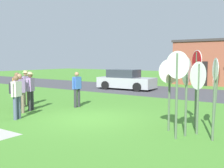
% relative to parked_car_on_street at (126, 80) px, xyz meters
% --- Properties ---
extents(ground_plane, '(80.00, 80.00, 0.00)m').
position_rel_parked_car_on_street_xyz_m(ground_plane, '(4.21, -9.39, -0.69)').
color(ground_plane, '#47842D').
extents(street_asphalt, '(60.00, 6.40, 0.01)m').
position_rel_parked_car_on_street_xyz_m(street_asphalt, '(4.21, 0.48, -0.68)').
color(street_asphalt, '#424247').
rests_on(street_asphalt, ground).
extents(building_background, '(5.46, 4.48, 4.02)m').
position_rel_parked_car_on_street_xyz_m(building_background, '(3.85, 8.26, 1.33)').
color(building_background, brown).
rests_on(building_background, ground).
extents(parked_car_on_street, '(4.41, 2.24, 1.51)m').
position_rel_parked_car_on_street_xyz_m(parked_car_on_street, '(0.00, 0.00, 0.00)').
color(parked_car_on_street, '#A5A8AD').
rests_on(parked_car_on_street, ground).
extents(stop_sign_nearest, '(0.24, 0.82, 2.23)m').
position_rel_parked_car_on_street_xyz_m(stop_sign_nearest, '(8.29, -9.18, 0.84)').
color(stop_sign_nearest, '#51664C').
rests_on(stop_sign_nearest, ground).
extents(stop_sign_rear_right, '(0.76, 0.21, 2.53)m').
position_rel_parked_car_on_street_xyz_m(stop_sign_rear_right, '(7.95, -10.01, 1.05)').
color(stop_sign_rear_right, '#51664C').
rests_on(stop_sign_rear_right, ground).
extents(stop_sign_leaning_left, '(0.48, 0.62, 2.30)m').
position_rel_parked_car_on_street_xyz_m(stop_sign_leaning_left, '(7.43, -9.31, 0.89)').
color(stop_sign_leaning_left, '#51664C').
rests_on(stop_sign_leaning_left, ground).
extents(stop_sign_far_back, '(0.31, 0.56, 2.33)m').
position_rel_parked_car_on_street_xyz_m(stop_sign_far_back, '(8.87, -9.57, 0.86)').
color(stop_sign_far_back, '#51664C').
rests_on(stop_sign_far_back, ground).
extents(stop_sign_low_front, '(0.17, 0.89, 2.15)m').
position_rel_parked_car_on_street_xyz_m(stop_sign_low_front, '(8.60, -8.28, 0.79)').
color(stop_sign_low_front, '#51664C').
rests_on(stop_sign_low_front, ground).
extents(stop_sign_leaning_right, '(0.08, 0.81, 2.35)m').
position_rel_parked_car_on_street_xyz_m(stop_sign_leaning_right, '(8.07, -9.58, 0.93)').
color(stop_sign_leaning_right, '#51664C').
rests_on(stop_sign_leaning_right, ground).
extents(stop_sign_rear_left, '(0.49, 0.54, 2.60)m').
position_rel_parked_car_on_street_xyz_m(stop_sign_rear_left, '(7.98, -8.38, 1.07)').
color(stop_sign_rear_left, '#51664C').
rests_on(stop_sign_rear_left, ground).
extents(person_in_dark_shirt, '(0.31, 0.57, 1.74)m').
position_rel_parked_car_on_street_xyz_m(person_in_dark_shirt, '(-0.20, -8.95, 0.30)').
color(person_in_dark_shirt, '#7A6B56').
rests_on(person_in_dark_shirt, ground).
extents(person_with_sunhat, '(0.30, 0.56, 1.69)m').
position_rel_parked_car_on_street_xyz_m(person_with_sunhat, '(0.23, -9.75, 0.26)').
color(person_with_sunhat, '#4C5670').
rests_on(person_with_sunhat, ground).
extents(person_on_left, '(0.34, 0.53, 1.74)m').
position_rel_parked_car_on_street_xyz_m(person_on_left, '(1.02, -9.64, 0.30)').
color(person_on_left, '#2D2D33').
rests_on(person_on_left, ground).
extents(person_in_blue, '(0.43, 0.55, 1.69)m').
position_rel_parked_car_on_street_xyz_m(person_in_blue, '(1.98, -11.07, 0.29)').
color(person_in_blue, '#4C5670').
rests_on(person_in_blue, ground).
extents(person_in_teal, '(0.25, 0.57, 1.69)m').
position_rel_parked_car_on_street_xyz_m(person_in_teal, '(2.13, -7.82, 0.26)').
color(person_in_teal, '#2D2D33').
rests_on(person_in_teal, ground).
extents(person_holding_notes, '(0.26, 0.57, 1.69)m').
position_rel_parked_car_on_street_xyz_m(person_holding_notes, '(1.17, -10.30, 0.26)').
color(person_holding_notes, '#7A6B56').
rests_on(person_holding_notes, ground).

